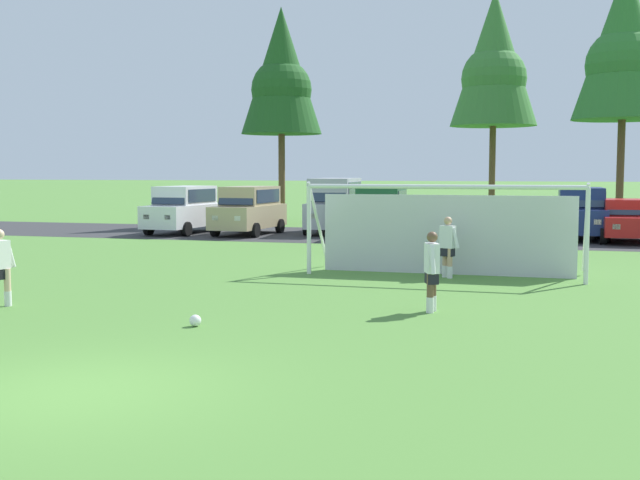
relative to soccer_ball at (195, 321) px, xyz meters
The scene contains 17 objects.
ground_plane 10.59m from the soccer_ball, 88.27° to the left, with size 400.00×400.00×0.00m, color #518438.
parking_lot_strip 20.93m from the soccer_ball, 89.12° to the left, with size 52.00×8.40×0.01m, color #333335.
soccer_ball is the anchor object (origin of this frame).
soccer_goal 9.31m from the soccer_ball, 67.42° to the left, with size 7.45×2.04×2.57m.
player_striker_near 8.84m from the soccer_ball, 65.31° to the left, with size 0.69×0.42×1.64m.
player_midfield_center 5.00m from the soccer_ball, 169.62° to the left, with size 0.37×0.71×1.64m.
player_defender_far 4.86m from the soccer_ball, 34.12° to the left, with size 0.36×0.74×1.64m.
parked_car_slot_far_left 22.32m from the soccer_ball, 115.89° to the left, with size 2.37×4.72×2.16m.
parked_car_slot_left 21.28m from the soccer_ball, 108.12° to the left, with size 2.34×4.70×2.16m.
parked_car_slot_center_left 22.29m from the soccer_ball, 98.00° to the left, with size 2.46×4.93×2.52m.
parked_car_slot_center 20.05m from the soccer_ball, 91.50° to the left, with size 2.28×4.67×2.16m.
parked_car_slot_center_right 20.30m from the soccer_ball, 84.39° to the left, with size 2.10×4.23×1.72m.
parked_car_slot_right 23.01m from the soccer_ball, 70.59° to the left, with size 2.16×4.61×2.16m.
parked_car_slot_far_right 22.73m from the soccer_ball, 65.80° to the left, with size 2.06×4.21×1.72m.
tree_left_edge 30.11m from the soccer_ball, 105.29° to the left, with size 4.37×4.37×11.65m.
tree_mid_left 34.10m from the soccer_ball, 84.28° to the left, with size 4.84×4.84×12.90m.
tree_center_back 30.92m from the soccer_ball, 70.94° to the left, with size 4.79×4.79×12.79m.
Camera 1 is at (5.80, -8.87, 2.86)m, focal length 44.68 mm.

